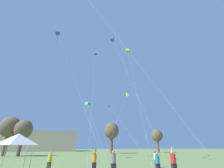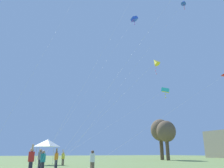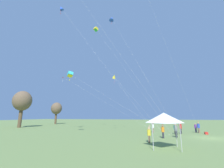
{
  "view_description": "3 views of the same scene",
  "coord_description": "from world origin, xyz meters",
  "px_view_note": "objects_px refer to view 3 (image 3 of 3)",
  "views": [
    {
      "loc": [
        -3.87,
        -8.91,
        2.12
      ],
      "look_at": [
        1.83,
        12.11,
        11.16
      ],
      "focal_mm": 24.0,
      "sensor_mm": 36.0,
      "label": 1
    },
    {
      "loc": [
        21.72,
        0.53,
        1.42
      ],
      "look_at": [
        0.56,
        11.31,
        8.94
      ],
      "focal_mm": 35.0,
      "sensor_mm": 36.0,
      "label": 2
    },
    {
      "loc": [
        -22.94,
        7.57,
        2.8
      ],
      "look_at": [
        1.68,
        13.71,
        8.26
      ],
      "focal_mm": 24.0,
      "sensor_mm": 36.0,
      "label": 3
    }
  ],
  "objects_px": {
    "person_teal_shirt": "(175,129)",
    "kite_red_delta_4": "(66,79)",
    "kite_blue_diamond_3": "(112,19)",
    "kite_cyan_box_6": "(70,74)",
    "kite_yellow_box_1": "(96,29)",
    "person_red_shirt": "(180,127)",
    "kite_yellow_diamond_0": "(114,77)",
    "kite_blue_diamond_7": "(61,8)",
    "festival_tent": "(164,118)",
    "person_white_shirt": "(153,127)",
    "cooler_box": "(206,133)",
    "person_yellow_shirt": "(149,134)",
    "person_grey_shirt": "(176,130)",
    "person_blue_shirt": "(199,127)",
    "person_purple_shirt": "(196,128)",
    "person_orange_shirt": "(163,131)"
  },
  "relations": [
    {
      "from": "kite_cyan_box_6",
      "to": "festival_tent",
      "type": "bearing_deg",
      "value": -117.03
    },
    {
      "from": "festival_tent",
      "to": "person_grey_shirt",
      "type": "relative_size",
      "value": 1.76
    },
    {
      "from": "person_teal_shirt",
      "to": "person_red_shirt",
      "type": "bearing_deg",
      "value": 46.3
    },
    {
      "from": "person_teal_shirt",
      "to": "kite_yellow_diamond_0",
      "type": "height_order",
      "value": "kite_yellow_diamond_0"
    },
    {
      "from": "festival_tent",
      "to": "cooler_box",
      "type": "height_order",
      "value": "festival_tent"
    },
    {
      "from": "person_teal_shirt",
      "to": "kite_red_delta_4",
      "type": "distance_m",
      "value": 23.0
    },
    {
      "from": "person_yellow_shirt",
      "to": "person_blue_shirt",
      "type": "bearing_deg",
      "value": 80.84
    },
    {
      "from": "person_grey_shirt",
      "to": "person_yellow_shirt",
      "type": "bearing_deg",
      "value": -156.25
    },
    {
      "from": "person_teal_shirt",
      "to": "person_white_shirt",
      "type": "bearing_deg",
      "value": 156.99
    },
    {
      "from": "person_white_shirt",
      "to": "kite_cyan_box_6",
      "type": "bearing_deg",
      "value": -119.16
    },
    {
      "from": "person_grey_shirt",
      "to": "person_red_shirt",
      "type": "relative_size",
      "value": 0.87
    },
    {
      "from": "festival_tent",
      "to": "kite_yellow_box_1",
      "type": "relative_size",
      "value": 0.13
    },
    {
      "from": "kite_yellow_box_1",
      "to": "kite_cyan_box_6",
      "type": "height_order",
      "value": "kite_yellow_box_1"
    },
    {
      "from": "kite_blue_diamond_3",
      "to": "kite_blue_diamond_7",
      "type": "relative_size",
      "value": 0.89
    },
    {
      "from": "festival_tent",
      "to": "person_red_shirt",
      "type": "height_order",
      "value": "festival_tent"
    },
    {
      "from": "kite_red_delta_4",
      "to": "kite_yellow_box_1",
      "type": "bearing_deg",
      "value": -61.12
    },
    {
      "from": "person_purple_shirt",
      "to": "person_teal_shirt",
      "type": "relative_size",
      "value": 0.96
    },
    {
      "from": "kite_blue_diamond_3",
      "to": "person_red_shirt",
      "type": "bearing_deg",
      "value": -80.46
    },
    {
      "from": "person_red_shirt",
      "to": "kite_yellow_box_1",
      "type": "xyz_separation_m",
      "value": [
        3.27,
        16.38,
        22.38
      ]
    },
    {
      "from": "kite_blue_diamond_3",
      "to": "kite_cyan_box_6",
      "type": "distance_m",
      "value": 13.99
    },
    {
      "from": "kite_cyan_box_6",
      "to": "kite_yellow_box_1",
      "type": "bearing_deg",
      "value": -7.53
    },
    {
      "from": "kite_yellow_box_1",
      "to": "person_red_shirt",
      "type": "bearing_deg",
      "value": -101.29
    },
    {
      "from": "festival_tent",
      "to": "kite_cyan_box_6",
      "type": "xyz_separation_m",
      "value": [
        7.16,
        14.04,
        7.09
      ]
    },
    {
      "from": "festival_tent",
      "to": "kite_cyan_box_6",
      "type": "distance_m",
      "value": 17.28
    },
    {
      "from": "person_white_shirt",
      "to": "kite_blue_diamond_3",
      "type": "height_order",
      "value": "kite_blue_diamond_3"
    },
    {
      "from": "kite_blue_diamond_7",
      "to": "person_red_shirt",
      "type": "bearing_deg",
      "value": -79.85
    },
    {
      "from": "kite_red_delta_4",
      "to": "person_grey_shirt",
      "type": "bearing_deg",
      "value": -103.5
    },
    {
      "from": "festival_tent",
      "to": "kite_blue_diamond_7",
      "type": "xyz_separation_m",
      "value": [
        8.7,
        17.9,
        21.95
      ]
    },
    {
      "from": "person_purple_shirt",
      "to": "kite_yellow_box_1",
      "type": "relative_size",
      "value": 0.06
    },
    {
      "from": "kite_blue_diamond_3",
      "to": "kite_yellow_diamond_0",
      "type": "bearing_deg",
      "value": 2.75
    },
    {
      "from": "kite_yellow_diamond_0",
      "to": "kite_blue_diamond_7",
      "type": "relative_size",
      "value": 0.44
    },
    {
      "from": "kite_yellow_diamond_0",
      "to": "kite_red_delta_4",
      "type": "distance_m",
      "value": 10.57
    },
    {
      "from": "cooler_box",
      "to": "person_purple_shirt",
      "type": "relative_size",
      "value": 0.37
    },
    {
      "from": "person_white_shirt",
      "to": "kite_cyan_box_6",
      "type": "relative_size",
      "value": 0.1
    },
    {
      "from": "kite_red_delta_4",
      "to": "person_purple_shirt",
      "type": "bearing_deg",
      "value": -84.12
    },
    {
      "from": "kite_cyan_box_6",
      "to": "kite_blue_diamond_7",
      "type": "distance_m",
      "value": 15.43
    },
    {
      "from": "kite_yellow_box_1",
      "to": "kite_blue_diamond_3",
      "type": "relative_size",
      "value": 1.07
    },
    {
      "from": "festival_tent",
      "to": "person_white_shirt",
      "type": "relative_size",
      "value": 1.92
    },
    {
      "from": "person_teal_shirt",
      "to": "person_red_shirt",
      "type": "xyz_separation_m",
      "value": [
        0.87,
        -0.98,
        0.12
      ]
    },
    {
      "from": "kite_cyan_box_6",
      "to": "person_teal_shirt",
      "type": "bearing_deg",
      "value": -74.76
    },
    {
      "from": "cooler_box",
      "to": "person_grey_shirt",
      "type": "relative_size",
      "value": 0.32
    },
    {
      "from": "kite_yellow_diamond_0",
      "to": "kite_cyan_box_6",
      "type": "relative_size",
      "value": 0.67
    },
    {
      "from": "kite_yellow_diamond_0",
      "to": "person_yellow_shirt",
      "type": "bearing_deg",
      "value": -148.84
    },
    {
      "from": "festival_tent",
      "to": "person_yellow_shirt",
      "type": "bearing_deg",
      "value": 28.42
    },
    {
      "from": "kite_yellow_diamond_0",
      "to": "person_purple_shirt",
      "type": "bearing_deg",
      "value": -81.15
    },
    {
      "from": "person_yellow_shirt",
      "to": "person_white_shirt",
      "type": "bearing_deg",
      "value": 112.24
    },
    {
      "from": "person_orange_shirt",
      "to": "kite_blue_diamond_3",
      "type": "relative_size",
      "value": 0.08
    },
    {
      "from": "cooler_box",
      "to": "kite_blue_diamond_3",
      "type": "relative_size",
      "value": 0.03
    },
    {
      "from": "person_purple_shirt",
      "to": "person_white_shirt",
      "type": "height_order",
      "value": "person_white_shirt"
    },
    {
      "from": "festival_tent",
      "to": "person_white_shirt",
      "type": "height_order",
      "value": "festival_tent"
    }
  ]
}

